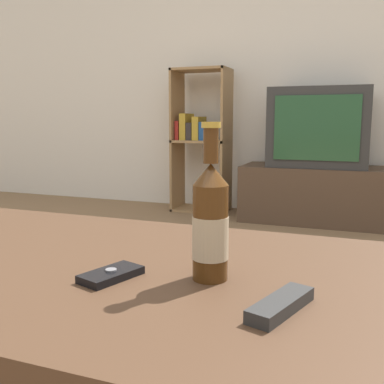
% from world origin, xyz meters
% --- Properties ---
extents(back_wall, '(8.00, 0.05, 2.60)m').
position_xyz_m(back_wall, '(0.00, 3.02, 1.30)').
color(back_wall, silver).
rests_on(back_wall, ground_plane).
extents(coffee_table, '(1.19, 0.70, 0.49)m').
position_xyz_m(coffee_table, '(0.00, 0.00, 0.42)').
color(coffee_table, '#422B1C').
rests_on(coffee_table, ground_plane).
extents(tv_stand, '(1.10, 0.47, 0.42)m').
position_xyz_m(tv_stand, '(0.17, 2.71, 0.21)').
color(tv_stand, '#4C3828').
rests_on(tv_stand, ground_plane).
extents(television, '(0.71, 0.42, 0.58)m').
position_xyz_m(television, '(0.17, 2.71, 0.71)').
color(television, '#2D2D2D').
rests_on(television, tv_stand).
extents(bookshelf, '(0.46, 0.30, 1.18)m').
position_xyz_m(bookshelf, '(-0.80, 2.81, 0.62)').
color(bookshelf, '#99754C').
rests_on(bookshelf, ground_plane).
extents(beer_bottle, '(0.06, 0.06, 0.27)m').
position_xyz_m(beer_bottle, '(0.23, -0.02, 0.59)').
color(beer_bottle, '#47280F').
rests_on(beer_bottle, coffee_table).
extents(cell_phone, '(0.09, 0.12, 0.02)m').
position_xyz_m(cell_phone, '(0.07, -0.08, 0.50)').
color(cell_phone, black).
rests_on(cell_phone, coffee_table).
extents(remote_control, '(0.08, 0.15, 0.02)m').
position_xyz_m(remote_control, '(0.37, -0.11, 0.50)').
color(remote_control, '#282828').
rests_on(remote_control, coffee_table).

